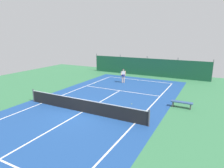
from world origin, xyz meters
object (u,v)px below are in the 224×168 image
object	(u,v)px
tennis_player	(123,75)
courtside_bench	(182,103)
tennis_net	(82,106)
tennis_ball_midcourt	(132,104)
tennis_ball_near_player	(94,84)

from	to	relation	value
tennis_player	courtside_bench	world-z (taller)	tennis_player
tennis_net	tennis_player	world-z (taller)	tennis_player
tennis_player	tennis_ball_midcourt	distance (m)	7.51
tennis_ball_midcourt	tennis_player	bearing A→B (deg)	119.81
courtside_bench	tennis_ball_midcourt	bearing A→B (deg)	-163.91
tennis_player	tennis_net	bearing A→B (deg)	71.46
tennis_ball_near_player	tennis_player	bearing A→B (deg)	38.19
tennis_net	tennis_ball_near_player	bearing A→B (deg)	116.64
tennis_ball_midcourt	courtside_bench	world-z (taller)	courtside_bench
tennis_player	tennis_ball_near_player	size ratio (longest dim) A/B	24.85
tennis_ball_near_player	courtside_bench	distance (m)	10.64
tennis_player	tennis_ball_midcourt	bearing A→B (deg)	94.62
tennis_net	tennis_ball_midcourt	bearing A→B (deg)	51.40
tennis_ball_near_player	courtside_bench	xyz separation A→B (m)	(10.12, -3.28, 0.34)
courtside_bench	tennis_ball_near_player	bearing A→B (deg)	162.02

